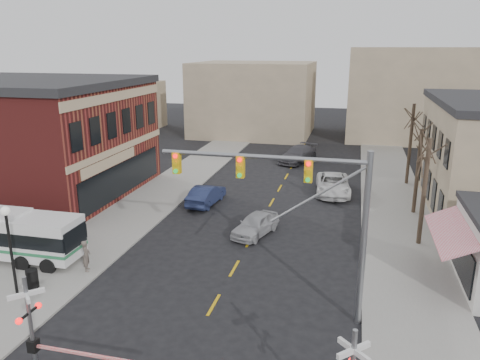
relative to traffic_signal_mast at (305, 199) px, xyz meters
name	(u,v)px	position (x,y,z in m)	size (l,w,h in m)	color
ground	(201,328)	(-4.20, -2.15, -5.70)	(160.00, 160.00, 0.00)	black
sidewalk_west	(171,187)	(-13.70, 17.85, -5.64)	(5.00, 60.00, 0.12)	gray
sidewalk_east	(393,203)	(5.30, 17.85, -5.64)	(5.00, 60.00, 0.12)	gray
tree_east_a	(424,192)	(6.30, 9.85, -2.21)	(0.28, 0.28, 6.75)	#382B21
tree_east_b	(418,172)	(6.60, 15.85, -2.43)	(0.28, 0.28, 6.30)	#382B21
tree_east_c	(410,144)	(6.80, 23.85, -1.98)	(0.28, 0.28, 7.20)	#382B21
traffic_signal_mast	(305,199)	(0.00, 0.00, 0.00)	(9.30, 0.30, 8.00)	gray
rr_crossing_west	(40,327)	(-9.08, -6.35, -3.73)	(5.60, 1.36, 4.00)	gray
street_lamp	(9,234)	(-13.84, -1.96, -2.22)	(0.44, 0.44, 4.76)	black
trash_bin	(32,279)	(-13.72, -0.93, -5.09)	(0.60, 0.60, 0.97)	black
car_a	(255,224)	(-4.09, 9.01, -4.97)	(1.73, 4.30, 1.47)	#A5A6AA
car_b	(206,195)	(-9.20, 14.21, -4.93)	(1.64, 4.69, 1.55)	#1C2447
car_c	(333,184)	(0.43, 19.41, -4.88)	(2.74, 5.94, 1.65)	silver
car_d	(298,154)	(-3.90, 30.10, -4.85)	(2.39, 5.88, 1.71)	#454449
pedestrian_near	(86,256)	(-12.01, 1.43, -4.69)	(0.65, 0.43, 1.78)	#60544C
pedestrian_far	(75,226)	(-15.10, 5.21, -4.69)	(0.87, 0.68, 1.79)	#36445F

